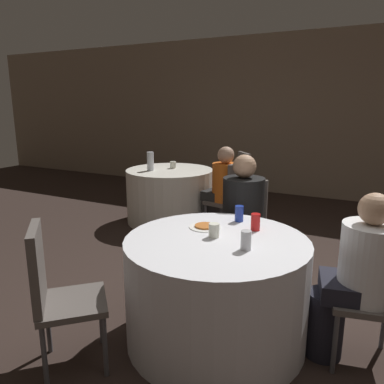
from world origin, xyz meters
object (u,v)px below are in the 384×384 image
object	(u,v)px
chair_near_southwest	(54,287)
pizza_plate_near	(205,226)
person_orange_shirt	(220,191)
soda_can_silver	(246,240)
soda_can_blue	(239,214)
chair_near_east	(384,284)
chair_far_east	(232,194)
person_white_shirt	(355,278)
table_far	(170,195)
chair_far_northeast	(238,179)
soda_can_red	(255,222)
bottle_far	(150,161)
chair_near_north	(245,221)
person_black_shirt	(242,219)
table_near	(216,289)

from	to	relation	value
chair_near_southwest	pizza_plate_near	distance (m)	1.09
person_orange_shirt	soda_can_silver	bearing A→B (deg)	-141.70
person_orange_shirt	pizza_plate_near	size ratio (longest dim) A/B	4.73
pizza_plate_near	soda_can_blue	distance (m)	0.31
chair_near_east	pizza_plate_near	bearing A→B (deg)	79.40
chair_far_east	person_white_shirt	xyz separation A→B (m)	(1.52, -1.81, 0.02)
chair_near_southwest	person_white_shirt	xyz separation A→B (m)	(1.60, 0.91, 0.02)
table_far	chair_far_northeast	size ratio (longest dim) A/B	1.29
soda_can_red	bottle_far	bearing A→B (deg)	139.66
chair_far_northeast	soda_can_red	world-z (taller)	chair_far_northeast
chair_near_north	table_far	bearing A→B (deg)	-46.65
chair_near_southwest	chair_near_north	world-z (taller)	same
person_black_shirt	chair_near_north	bearing A→B (deg)	-90.00
table_far	soda_can_silver	bearing A→B (deg)	-50.33
soda_can_red	table_near	bearing A→B (deg)	-120.23
person_white_shirt	bottle_far	distance (m)	3.27
table_near	chair_near_north	xyz separation A→B (m)	(-0.16, 1.03, 0.18)
bottle_far	soda_can_blue	bearing A→B (deg)	-40.43
chair_far_northeast	soda_can_silver	xyz separation A→B (m)	(1.14, -2.96, 0.25)
chair_near_southwest	person_black_shirt	world-z (taller)	person_black_shirt
chair_near_north	person_orange_shirt	distance (m)	1.20
chair_near_southwest	chair_far_east	distance (m)	2.72
chair_near_north	person_white_shirt	world-z (taller)	person_white_shirt
table_near	chair_near_north	distance (m)	1.05
table_near	table_far	world-z (taller)	same
soda_can_blue	bottle_far	bearing A→B (deg)	139.57
person_orange_shirt	soda_can_blue	size ratio (longest dim) A/B	9.12
person_black_shirt	person_orange_shirt	bearing A→B (deg)	-67.68
table_near	chair_far_northeast	world-z (taller)	chair_far_northeast
table_near	table_far	size ratio (longest dim) A/B	1.04
table_near	chair_far_east	xyz separation A→B (m)	(-0.66, 1.99, 0.18)
table_near	chair_far_east	world-z (taller)	chair_far_east
chair_far_northeast	soda_can_silver	size ratio (longest dim) A/B	7.61
person_black_shirt	bottle_far	world-z (taller)	person_black_shirt
chair_near_north	person_orange_shirt	world-z (taller)	person_orange_shirt
chair_near_southwest	chair_near_east	xyz separation A→B (m)	(1.76, 0.94, 0.00)
chair_far_northeast	person_white_shirt	size ratio (longest dim) A/B	0.84
soda_can_red	bottle_far	size ratio (longest dim) A/B	0.48
person_white_shirt	pizza_plate_near	bearing A→B (deg)	77.70
chair_far_northeast	soda_can_silver	bearing A→B (deg)	158.70
table_far	chair_far_east	xyz separation A→B (m)	(0.99, -0.20, 0.18)
table_near	chair_near_north	bearing A→B (deg)	98.77
chair_far_east	bottle_far	xyz separation A→B (m)	(-1.18, 0.02, 0.31)
soda_can_red	table_far	bearing A→B (deg)	133.92
soda_can_blue	soda_can_red	world-z (taller)	same
soda_can_silver	soda_can_blue	bearing A→B (deg)	114.33
chair_far_northeast	soda_can_blue	bearing A→B (deg)	157.96
chair_far_northeast	bottle_far	xyz separation A→B (m)	(-0.94, -0.87, 0.31)
table_near	chair_far_northeast	size ratio (longest dim) A/B	1.34
chair_near_north	chair_far_northeast	distance (m)	1.99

